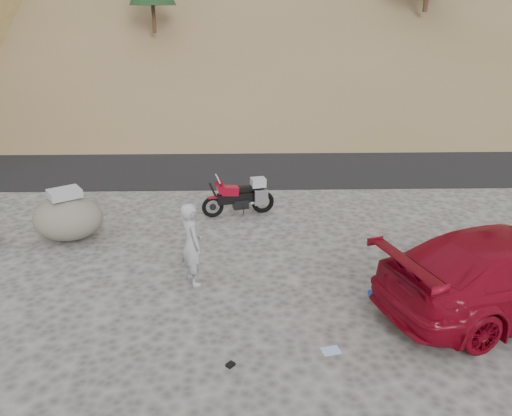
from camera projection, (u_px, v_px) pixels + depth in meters
The scene contains 11 objects.
ground at pixel (254, 281), 10.19m from camera, with size 140.00×140.00×0.00m, color #474542.
road at pixel (249, 158), 18.54m from camera, with size 120.00×7.00×0.05m, color black.
motorcycle at pixel (242, 197), 13.32m from camera, with size 1.96×0.85×1.18m.
man at pixel (194, 282), 10.15m from camera, with size 0.63×0.41×1.72m, color #9C9BA1.
red_car at pixel (505, 306), 9.32m from camera, with size 2.10×5.17×1.50m, color maroon.
boulder at pixel (68, 217), 11.91m from camera, with size 2.03×1.89×1.24m.
gear_blue_mat at pixel (379, 293), 9.62m from camera, with size 0.16×0.16×0.40m, color #194498.
gear_bottle at pixel (437, 320), 8.71m from camera, with size 0.09×0.09×0.24m, color #194498.
gear_funnel at pixel (452, 316), 8.87m from camera, with size 0.15×0.15×0.19m, color red.
gear_glove_b at pixel (230, 365), 7.76m from camera, with size 0.13×0.10×0.04m, color black.
gear_blue_cloth at pixel (331, 351), 8.11m from camera, with size 0.30×0.22×0.01m, color #91AFE1.
Camera 1 is at (-0.19, -8.90, 5.17)m, focal length 35.00 mm.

